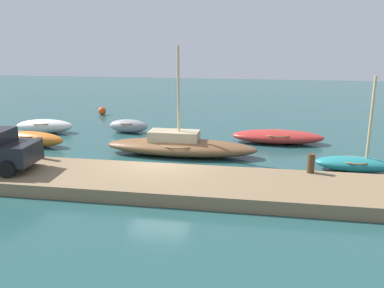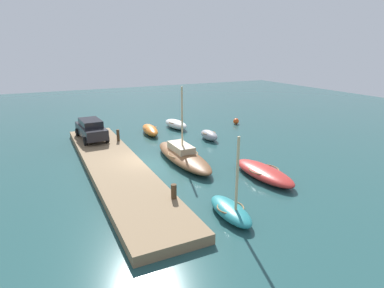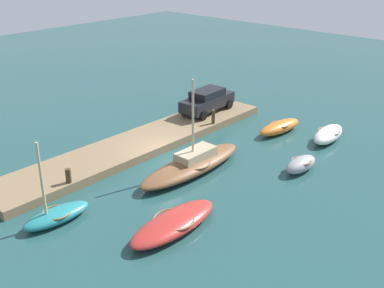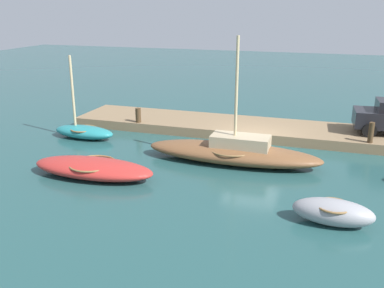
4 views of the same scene
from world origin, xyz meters
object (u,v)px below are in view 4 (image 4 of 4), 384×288
at_px(rowboat_teal, 84,131).
at_px(mooring_post_mid_west, 138,115).
at_px(sailboat_brown, 233,152).
at_px(mooring_post_west, 371,133).
at_px(motorboat_red, 93,168).
at_px(dinghy_grey, 333,212).

relative_size(rowboat_teal, mooring_post_mid_west, 5.41).
relative_size(sailboat_brown, mooring_post_mid_west, 9.90).
bearing_deg(sailboat_brown, rowboat_teal, -8.06).
distance_m(rowboat_teal, mooring_post_west, 13.24).
height_order(sailboat_brown, mooring_post_west, sailboat_brown).
height_order(mooring_post_west, mooring_post_mid_west, mooring_post_west).
xyz_separation_m(mooring_post_west, mooring_post_mid_west, (11.06, 0.00, -0.09)).
xyz_separation_m(sailboat_brown, mooring_post_mid_west, (5.67, -3.06, 0.37)).
relative_size(rowboat_teal, motorboat_red, 0.82).
bearing_deg(mooring_post_west, mooring_post_mid_west, 0.00).
bearing_deg(motorboat_red, rowboat_teal, -56.08).
bearing_deg(mooring_post_mid_west, dinghy_grey, 142.82).
bearing_deg(mooring_post_mid_west, sailboat_brown, 151.62).
xyz_separation_m(dinghy_grey, mooring_post_west, (-1.40, -7.33, 0.52)).
height_order(sailboat_brown, motorboat_red, sailboat_brown).
bearing_deg(motorboat_red, mooring_post_west, -149.41).
distance_m(dinghy_grey, mooring_post_mid_west, 12.13).
relative_size(motorboat_red, mooring_post_mid_west, 6.63).
xyz_separation_m(sailboat_brown, motorboat_red, (4.67, 3.19, -0.11)).
relative_size(sailboat_brown, mooring_post_west, 7.97).
height_order(rowboat_teal, mooring_post_mid_west, rowboat_teal).
height_order(dinghy_grey, mooring_post_west, mooring_post_west).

